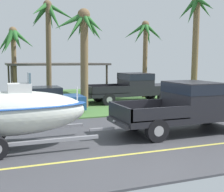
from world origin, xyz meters
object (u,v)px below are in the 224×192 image
Objects in this scene: palm_tree_near_right at (84,36)px; palm_tree_far_left at (145,40)px; palm_tree_near_left at (48,26)px; parked_pickup_background at (135,86)px; palm_tree_far_right at (196,24)px; palm_tree_mid at (13,45)px; parked_sedan_near at (39,101)px; pickup_truck_towing at (192,104)px; boat_on_trailer at (12,113)px; carport_awning at (55,65)px.

palm_tree_far_left is at bearing 29.76° from palm_tree_near_right.
palm_tree_near_left is 1.13× the size of palm_tree_far_left.
palm_tree_far_right is (4.48, -0.15, 4.16)m from parked_pickup_background.
palm_tree_far_right reaches higher than palm_tree_near_left.
parked_sedan_near is at bearing -76.99° from palm_tree_mid.
parked_pickup_background is 0.82× the size of palm_tree_far_right.
palm_tree_far_left is 0.76× the size of palm_tree_far_right.
pickup_truck_towing is 7.91m from parked_sedan_near.
pickup_truck_towing is at bearing -71.16° from palm_tree_near_right.
parked_sedan_near is 4.40m from palm_tree_near_right.
palm_tree_far_right is (12.49, 8.02, 4.09)m from boat_on_trailer.
palm_tree_far_right is (9.92, -0.82, 0.47)m from palm_tree_near_left.
boat_on_trailer is at bearing -106.18° from palm_tree_near_left.
palm_tree_far_right is at bearing 53.87° from pickup_truck_towing.
palm_tree_far_right reaches higher than pickup_truck_towing.
boat_on_trailer is 1.35× the size of parked_sedan_near.
palm_tree_mid is at bearing 103.01° from parked_sedan_near.
palm_tree_near_left is at bearing 175.28° from palm_tree_far_right.
parked_pickup_background is 1.08× the size of palm_tree_far_left.
palm_tree_near_right is 0.78× the size of palm_tree_far_right.
parked_pickup_background is at bearing -16.04° from palm_tree_mid.
palm_tree_far_right is at bearing 7.39° from palm_tree_near_right.
palm_tree_near_left is at bearing 70.80° from parked_sedan_near.
parked_sedan_near is 0.80× the size of palm_tree_far_left.
palm_tree_far_right is at bearing -35.43° from palm_tree_far_left.
palm_tree_far_right is (11.84, -2.26, 1.57)m from palm_tree_mid.
pickup_truck_towing is at bearing -0.00° from boat_on_trailer.
palm_tree_far_right reaches higher than parked_pickup_background.
carport_awning is (-3.01, 12.79, 1.37)m from pickup_truck_towing.
parked_pickup_background is at bearing 17.99° from palm_tree_near_right.
palm_tree_near_left is (-5.44, 0.67, 3.69)m from parked_pickup_background.
boat_on_trailer is 0.82× the size of palm_tree_far_right.
carport_awning is (2.01, 6.69, 1.76)m from parked_sedan_near.
pickup_truck_towing is at bearing -59.77° from palm_tree_mid.
carport_awning is 1.21× the size of palm_tree_near_right.
palm_tree_far_right is (10.88, 1.92, 4.56)m from parked_sedan_near.
parked_sedan_near is 9.61m from palm_tree_far_left.
carport_awning is 4.70m from palm_tree_near_left.
parked_pickup_background is 4.95m from palm_tree_near_right.
palm_tree_far_left is (9.01, -0.25, 0.49)m from palm_tree_mid.
parked_sedan_near is at bearing -162.08° from parked_pickup_background.
palm_tree_far_left is (5.39, 3.08, 0.07)m from palm_tree_near_right.
parked_sedan_near is 5.23m from palm_tree_mid.
palm_tree_far_left reaches higher than pickup_truck_towing.
pickup_truck_towing is at bearing -106.74° from palm_tree_far_left.
palm_tree_far_right reaches higher than palm_tree_near_right.
parked_pickup_background is 6.60m from palm_tree_near_left.
pickup_truck_towing is 10.76m from palm_tree_far_right.
palm_tree_far_left is at bearing 144.57° from palm_tree_far_right.
palm_tree_mid is 0.66× the size of palm_tree_far_right.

